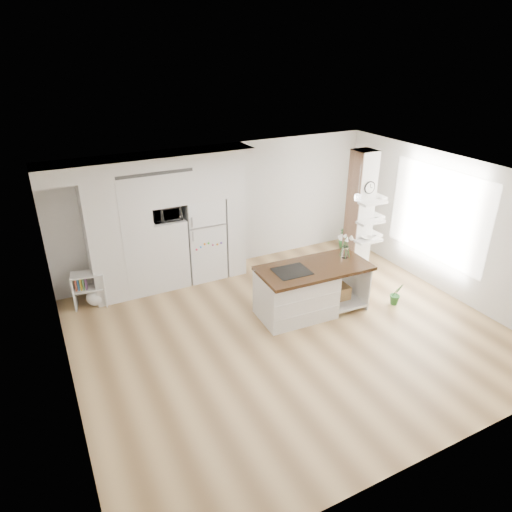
{
  "coord_description": "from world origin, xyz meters",
  "views": [
    {
      "loc": [
        -3.5,
        -5.58,
        4.56
      ],
      "look_at": [
        -0.2,
        0.9,
        1.14
      ],
      "focal_mm": 32.0,
      "sensor_mm": 36.0,
      "label": 1
    }
  ],
  "objects_px": {
    "kitchen_island": "(302,291)",
    "bookshelf": "(91,291)",
    "refrigerator": "(203,238)",
    "floor_plant_a": "(396,294)"
  },
  "relations": [
    {
      "from": "refrigerator",
      "to": "floor_plant_a",
      "type": "height_order",
      "value": "refrigerator"
    },
    {
      "from": "refrigerator",
      "to": "kitchen_island",
      "type": "bearing_deg",
      "value": -65.33
    },
    {
      "from": "kitchen_island",
      "to": "floor_plant_a",
      "type": "xyz_separation_m",
      "value": [
        1.79,
        -0.53,
        -0.26
      ]
    },
    {
      "from": "refrigerator",
      "to": "kitchen_island",
      "type": "relative_size",
      "value": 0.84
    },
    {
      "from": "bookshelf",
      "to": "floor_plant_a",
      "type": "relative_size",
      "value": 1.56
    },
    {
      "from": "refrigerator",
      "to": "floor_plant_a",
      "type": "xyz_separation_m",
      "value": [
        2.82,
        -2.77,
        -0.66
      ]
    },
    {
      "from": "kitchen_island",
      "to": "floor_plant_a",
      "type": "distance_m",
      "value": 1.89
    },
    {
      "from": "floor_plant_a",
      "to": "refrigerator",
      "type": "bearing_deg",
      "value": 135.5
    },
    {
      "from": "refrigerator",
      "to": "floor_plant_a",
      "type": "relative_size",
      "value": 3.98
    },
    {
      "from": "kitchen_island",
      "to": "bookshelf",
      "type": "bearing_deg",
      "value": 151.18
    }
  ]
}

